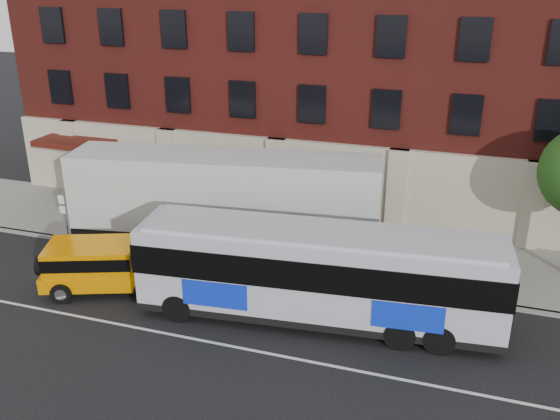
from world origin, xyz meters
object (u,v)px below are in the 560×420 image
(yellow_suv, at_px, (100,264))
(shipping_container, at_px, (225,205))
(sign_pole, at_px, (64,211))
(city_bus, at_px, (318,271))

(yellow_suv, bearing_deg, shipping_container, 55.76)
(sign_pole, distance_m, city_bus, 13.35)
(shipping_container, bearing_deg, yellow_suv, -124.24)
(city_bus, height_order, shipping_container, shipping_container)
(city_bus, relative_size, yellow_suv, 2.49)
(yellow_suv, bearing_deg, city_bus, 3.44)
(sign_pole, bearing_deg, yellow_suv, -39.98)
(sign_pole, relative_size, city_bus, 0.19)
(sign_pole, xyz_separation_m, city_bus, (12.98, -3.06, 0.50))
(city_bus, xyz_separation_m, yellow_suv, (-8.71, -0.52, -0.82))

